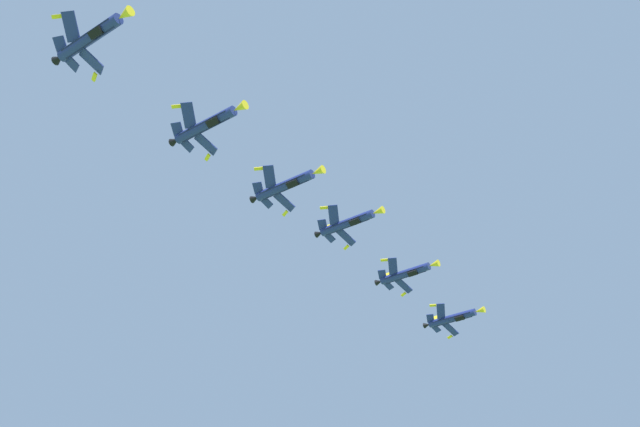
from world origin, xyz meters
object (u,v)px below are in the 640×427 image
object	(u,v)px
fighter_jet_right_wing	(348,223)
fighter_jet_left_outer	(286,185)
fighter_jet_lead	(453,318)
fighter_jet_left_wing	(406,273)
fighter_jet_right_outer	(207,125)
fighter_jet_trail_slot	(91,37)

from	to	relation	value
fighter_jet_right_wing	fighter_jet_left_outer	world-z (taller)	fighter_jet_right_wing
fighter_jet_right_wing	fighter_jet_left_outer	bearing A→B (deg)	0.99
fighter_jet_lead	fighter_jet_left_wing	xyz separation A→B (m)	(-17.23, -12.48, 2.95)
fighter_jet_lead	fighter_jet_left_wing	distance (m)	21.48
fighter_jet_right_wing	fighter_jet_right_outer	bearing A→B (deg)	-0.47
fighter_jet_right_wing	fighter_jet_right_outer	size ratio (longest dim) A/B	1.00
fighter_jet_left_outer	fighter_jet_trail_slot	bearing A→B (deg)	-2.37
fighter_jet_left_outer	fighter_jet_left_wing	bearing A→B (deg)	-178.27
fighter_jet_lead	fighter_jet_left_wing	bearing A→B (deg)	-1.14
fighter_jet_lead	fighter_jet_right_outer	world-z (taller)	fighter_jet_right_outer
fighter_jet_right_wing	fighter_jet_left_outer	size ratio (longest dim) A/B	1.00
fighter_jet_lead	fighter_jet_left_outer	size ratio (longest dim) A/B	1.00
fighter_jet_lead	fighter_jet_left_wing	world-z (taller)	fighter_jet_left_wing
fighter_jet_lead	fighter_jet_trail_slot	bearing A→B (deg)	-0.43
fighter_jet_right_wing	fighter_jet_left_outer	xyz separation A→B (m)	(-16.00, -12.52, -2.69)
fighter_jet_left_wing	fighter_jet_right_wing	world-z (taller)	fighter_jet_right_wing
fighter_jet_lead	fighter_jet_right_wing	distance (m)	45.85
fighter_jet_right_outer	fighter_jet_trail_slot	xyz separation A→B (m)	(-18.38, -12.56, 1.08)
fighter_jet_lead	fighter_jet_left_outer	bearing A→B (deg)	0.81
fighter_jet_right_outer	fighter_jet_left_outer	bearing A→B (deg)	178.01
fighter_jet_lead	fighter_jet_trail_slot	size ratio (longest dim) A/B	1.00
fighter_jet_right_wing	fighter_jet_left_wing	bearing A→B (deg)	-177.65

